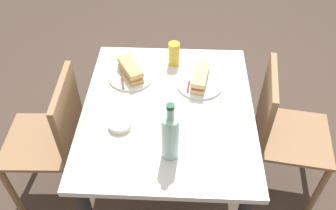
# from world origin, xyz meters

# --- Properties ---
(ground_plane) EXTENTS (8.00, 8.00, 0.00)m
(ground_plane) POSITION_xyz_m (0.00, 0.00, 0.00)
(ground_plane) COLOR #47382D
(dining_table) EXTENTS (0.97, 0.83, 0.76)m
(dining_table) POSITION_xyz_m (0.00, 0.00, 0.63)
(dining_table) COLOR silver
(dining_table) RESTS_ON ground
(chair_far) EXTENTS (0.41, 0.41, 0.88)m
(chair_far) POSITION_xyz_m (0.00, 0.61, 0.51)
(chair_far) COLOR #936B47
(chair_far) RESTS_ON ground
(chair_near) EXTENTS (0.45, 0.45, 0.88)m
(chair_near) POSITION_xyz_m (0.11, -0.61, 0.51)
(chair_near) COLOR #936B47
(chair_near) RESTS_ON ground
(plate_near) EXTENTS (0.24, 0.24, 0.01)m
(plate_near) POSITION_xyz_m (0.18, -0.16, 0.76)
(plate_near) COLOR white
(plate_near) RESTS_ON dining_table
(baguette_sandwich_near) EXTENTS (0.21, 0.10, 0.07)m
(baguette_sandwich_near) POSITION_xyz_m (0.18, -0.16, 0.81)
(baguette_sandwich_near) COLOR #DBB77A
(baguette_sandwich_near) RESTS_ON plate_near
(knife_near) EXTENTS (0.18, 0.03, 0.01)m
(knife_near) POSITION_xyz_m (0.18, -0.10, 0.77)
(knife_near) COLOR silver
(knife_near) RESTS_ON plate_near
(plate_far) EXTENTS (0.24, 0.24, 0.01)m
(plate_far) POSITION_xyz_m (0.22, 0.21, 0.76)
(plate_far) COLOR silver
(plate_far) RESTS_ON dining_table
(baguette_sandwich_far) EXTENTS (0.20, 0.16, 0.07)m
(baguette_sandwich_far) POSITION_xyz_m (0.22, 0.21, 0.81)
(baguette_sandwich_far) COLOR tan
(baguette_sandwich_far) RESTS_ON plate_far
(knife_far) EXTENTS (0.18, 0.06, 0.01)m
(knife_far) POSITION_xyz_m (0.18, 0.25, 0.77)
(knife_far) COLOR silver
(knife_far) RESTS_ON plate_far
(water_bottle) EXTENTS (0.07, 0.07, 0.30)m
(water_bottle) POSITION_xyz_m (-0.28, -0.02, 0.88)
(water_bottle) COLOR #99C6B7
(water_bottle) RESTS_ON dining_table
(beer_glass) EXTENTS (0.06, 0.06, 0.13)m
(beer_glass) POSITION_xyz_m (0.35, -0.02, 0.82)
(beer_glass) COLOR gold
(beer_glass) RESTS_ON dining_table
(olive_bowl) EXTENTS (0.11, 0.11, 0.03)m
(olive_bowl) POSITION_xyz_m (-0.13, 0.21, 0.77)
(olive_bowl) COLOR silver
(olive_bowl) RESTS_ON dining_table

